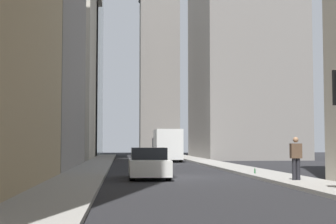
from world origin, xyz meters
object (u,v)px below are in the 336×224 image
at_px(delivery_truck, 167,145).
at_px(sedan_white, 149,164).
at_px(discarded_bottle, 255,171).
at_px(pedestrian, 296,156).

height_order(delivery_truck, sedan_white, delivery_truck).
height_order(delivery_truck, discarded_bottle, delivery_truck).
relative_size(sedan_white, discarded_bottle, 15.93).
bearing_deg(delivery_truck, pedestrian, -173.45).
distance_m(sedan_white, pedestrian, 6.73).
distance_m(delivery_truck, sedan_white, 22.30).
bearing_deg(discarded_bottle, sedan_white, 101.61).
relative_size(delivery_truck, discarded_bottle, 23.93).
xyz_separation_m(delivery_truck, sedan_white, (-22.11, 2.80, -0.80)).
distance_m(delivery_truck, pedestrian, 25.78).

